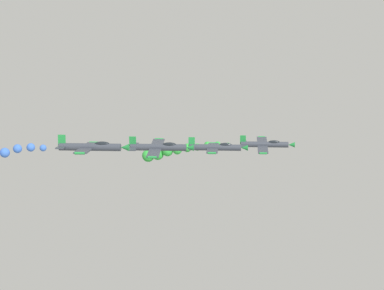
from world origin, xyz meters
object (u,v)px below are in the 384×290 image
(airplane_left_inner, at_px, (216,147))
(airplane_right_inner, at_px, (159,147))
(airplane_lead, at_px, (265,144))
(airplane_left_outer, at_px, (91,147))

(airplane_left_inner, xyz_separation_m, airplane_right_inner, (9.77, -8.80, 1.65))
(airplane_left_inner, bearing_deg, airplane_lead, 140.90)
(airplane_left_outer, bearing_deg, airplane_right_inner, 140.95)
(airplane_left_inner, bearing_deg, airplane_left_outer, -40.50)
(airplane_lead, xyz_separation_m, airplane_left_inner, (11.13, -9.04, 1.28))
(airplane_lead, bearing_deg, airplane_left_outer, -40.01)
(airplane_lead, relative_size, airplane_right_inner, 1.00)
(airplane_left_inner, distance_m, airplane_left_outer, 27.13)
(airplane_left_inner, relative_size, airplane_right_inner, 1.00)
(airplane_lead, distance_m, airplane_right_inner, 27.63)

